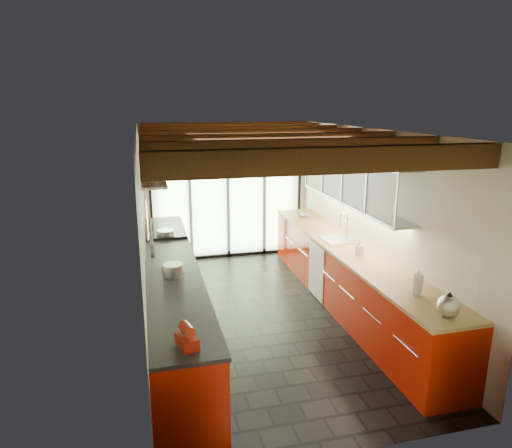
# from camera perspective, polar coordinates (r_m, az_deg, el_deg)

# --- Properties ---
(ground) EXTENTS (5.50, 5.50, 0.00)m
(ground) POSITION_cam_1_polar(r_m,az_deg,el_deg) (6.66, 0.95, -11.32)
(ground) COLOR black
(ground) RESTS_ON ground
(room_shell) EXTENTS (5.50, 5.50, 5.50)m
(room_shell) POSITION_cam_1_polar(r_m,az_deg,el_deg) (6.11, 1.01, 2.73)
(room_shell) COLOR silver
(room_shell) RESTS_ON ground
(ceiling_beams) EXTENTS (3.14, 5.06, 4.90)m
(ceiling_beams) POSITION_cam_1_polar(r_m,az_deg,el_deg) (6.36, 0.16, 10.57)
(ceiling_beams) COLOR #593316
(ceiling_beams) RESTS_ON ground
(glass_door) EXTENTS (2.95, 0.10, 2.90)m
(glass_door) POSITION_cam_1_polar(r_m,az_deg,el_deg) (8.70, -3.57, 6.39)
(glass_door) COLOR #C6EAAD
(glass_door) RESTS_ON ground
(left_counter) EXTENTS (0.68, 5.00, 0.92)m
(left_counter) POSITION_cam_1_polar(r_m,az_deg,el_deg) (6.29, -10.47, -8.60)
(left_counter) COLOR #B71B07
(left_counter) RESTS_ON ground
(range_stove) EXTENTS (0.66, 0.90, 0.97)m
(range_stove) POSITION_cam_1_polar(r_m,az_deg,el_deg) (7.64, -11.19, -4.28)
(range_stove) COLOR silver
(range_stove) RESTS_ON ground
(right_counter) EXTENTS (0.68, 5.00, 0.92)m
(right_counter) POSITION_cam_1_polar(r_m,az_deg,el_deg) (6.88, 11.34, -6.53)
(right_counter) COLOR #B71B07
(right_counter) RESTS_ON ground
(sink_assembly) EXTENTS (0.45, 0.52, 0.43)m
(sink_assembly) POSITION_cam_1_polar(r_m,az_deg,el_deg) (7.07, 10.28, -1.62)
(sink_assembly) COLOR silver
(sink_assembly) RESTS_ON right_counter
(upper_cabinets_right) EXTENTS (0.34, 3.00, 3.00)m
(upper_cabinets_right) POSITION_cam_1_polar(r_m,az_deg,el_deg) (6.85, 12.06, 5.40)
(upper_cabinets_right) COLOR silver
(upper_cabinets_right) RESTS_ON ground
(left_wall_fixtures) EXTENTS (0.28, 2.60, 0.96)m
(left_wall_fixtures) POSITION_cam_1_polar(r_m,az_deg,el_deg) (6.01, -13.01, 4.35)
(left_wall_fixtures) COLOR silver
(left_wall_fixtures) RESTS_ON ground
(stand_mixer) EXTENTS (0.20, 0.27, 0.22)m
(stand_mixer) POSITION_cam_1_polar(r_m,az_deg,el_deg) (4.04, -8.64, -13.81)
(stand_mixer) COLOR #B01F0E
(stand_mixer) RESTS_ON left_counter
(pot_large) EXTENTS (0.31, 0.31, 0.15)m
(pot_large) POSITION_cam_1_polar(r_m,az_deg,el_deg) (5.59, -10.32, -5.71)
(pot_large) COLOR silver
(pot_large) RESTS_ON left_counter
(pot_small) EXTENTS (0.32, 0.32, 0.10)m
(pot_small) POSITION_cam_1_polar(r_m,az_deg,el_deg) (7.26, -11.25, -1.14)
(pot_small) COLOR silver
(pot_small) RESTS_ON left_counter
(cutting_board) EXTENTS (0.26, 0.35, 0.03)m
(cutting_board) POSITION_cam_1_polar(r_m,az_deg,el_deg) (5.76, -10.40, -5.73)
(cutting_board) COLOR brown
(cutting_board) RESTS_ON left_counter
(kettle) EXTENTS (0.25, 0.29, 0.26)m
(kettle) POSITION_cam_1_polar(r_m,az_deg,el_deg) (4.89, 22.94, -9.28)
(kettle) COLOR silver
(kettle) RESTS_ON right_counter
(paper_towel) EXTENTS (0.13, 0.13, 0.28)m
(paper_towel) POSITION_cam_1_polar(r_m,az_deg,el_deg) (5.28, 19.60, -7.16)
(paper_towel) COLOR white
(paper_towel) RESTS_ON right_counter
(soap_bottle) EXTENTS (0.10, 0.11, 0.21)m
(soap_bottle) POSITION_cam_1_polar(r_m,az_deg,el_deg) (6.41, 12.85, -2.91)
(soap_bottle) COLOR silver
(soap_bottle) RESTS_ON right_counter
(bowl) EXTENTS (0.26, 0.26, 0.05)m
(bowl) POSITION_cam_1_polar(r_m,az_deg,el_deg) (8.42, 6.01, 1.09)
(bowl) COLOR silver
(bowl) RESTS_ON right_counter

